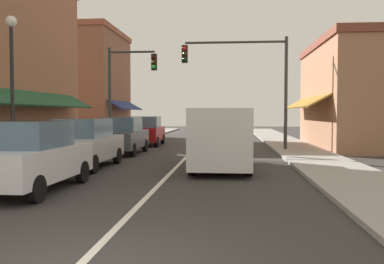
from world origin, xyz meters
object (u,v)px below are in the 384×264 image
Objects in this scene: parked_car_second_left at (84,144)px; van_in_lane at (222,137)px; street_lamp_left_near at (12,69)px; parked_car_nearest_left at (31,156)px; parked_car_third_left at (123,136)px; traffic_signal_mast_arm at (250,73)px; traffic_signal_left_corner at (125,82)px; parked_car_far_left at (147,131)px.

van_in_lane reaches higher than parked_car_second_left.
van_in_lane is at bearing 14.39° from street_lamp_left_near.
parked_car_nearest_left and parked_car_third_left have the same top height.
traffic_signal_left_corner is at bearing 169.83° from traffic_signal_mast_arm.
van_in_lane reaches higher than parked_car_nearest_left.
street_lamp_left_near is at bearing -165.32° from van_in_lane.
traffic_signal_mast_arm is at bearing 18.97° from parked_car_third_left.
traffic_signal_left_corner is at bearing 123.64° from van_in_lane.
traffic_signal_left_corner is at bearing 102.45° from parked_car_third_left.
traffic_signal_left_corner reaches higher than parked_car_far_left.
parked_car_third_left is 0.99× the size of parked_car_far_left.
parked_car_second_left is 1.00× the size of parked_car_far_left.
traffic_signal_mast_arm is 1.16× the size of street_lamp_left_near.
traffic_signal_mast_arm is (6.13, 2.08, 3.15)m from parked_car_third_left.
parked_car_third_left is at bearing -92.46° from parked_car_far_left.
van_in_lane is at bearing -67.27° from parked_car_far_left.
parked_car_far_left is (0.09, 5.41, 0.00)m from parked_car_third_left.
parked_car_far_left is at bearing 151.18° from traffic_signal_mast_arm.
parked_car_third_left is at bearing -161.27° from traffic_signal_mast_arm.
parked_car_third_left is at bearing 92.18° from parked_car_nearest_left.
parked_car_second_left is 5.26m from parked_car_third_left.
parked_car_far_left is at bearing 90.83° from parked_car_second_left.
street_lamp_left_near reaches higher than parked_car_second_left.
parked_car_far_left is at bearing 69.02° from traffic_signal_left_corner.
parked_car_far_left is 7.59m from traffic_signal_mast_arm.
traffic_signal_left_corner is (-0.87, 13.08, 2.81)m from parked_car_nearest_left.
traffic_signal_left_corner reaches higher than parked_car_nearest_left.
traffic_signal_mast_arm is 12.01m from street_lamp_left_near.
traffic_signal_left_corner is at bearing -112.51° from parked_car_far_left.
traffic_signal_mast_arm reaches higher than traffic_signal_left_corner.
parked_car_nearest_left is 0.80× the size of van_in_lane.
traffic_signal_left_corner is (-0.65, 8.57, 2.81)m from parked_car_second_left.
parked_car_second_left and parked_car_third_left have the same top height.
parked_car_third_left is 7.53m from street_lamp_left_near.
van_in_lane is 0.92× the size of traffic_signal_left_corner.
parked_car_nearest_left is at bearing -86.21° from traffic_signal_left_corner.
parked_car_far_left is 0.82× the size of street_lamp_left_near.
van_in_lane is (4.75, -10.54, 0.27)m from parked_car_far_left.
parked_car_second_left is at bearing -90.45° from parked_car_third_left.
van_in_lane is 0.88× the size of traffic_signal_mast_arm.
parked_car_nearest_left and parked_car_far_left have the same top height.
parked_car_second_left is 10.11m from traffic_signal_mast_arm.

